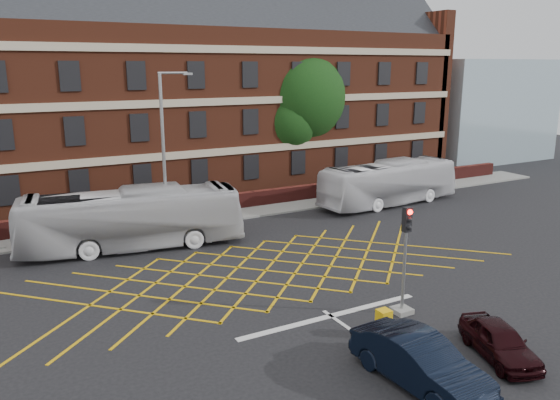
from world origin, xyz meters
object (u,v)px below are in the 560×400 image
car_maroon (499,341)px  traffic_light_near (404,270)px  bus_left (132,219)px  car_navy (420,361)px  street_lamp (166,185)px  utility_cabinet (384,323)px  deciduous_tree (297,104)px  bus_right (389,183)px

car_maroon → traffic_light_near: bearing=116.2°
bus_left → car_maroon: bearing=-146.6°
car_navy → street_lamp: street_lamp is taller
car_maroon → utility_cabinet: size_ratio=3.45×
car_maroon → deciduous_tree: (8.14, 27.10, 5.89)m
car_navy → deciduous_tree: (11.56, 27.03, 5.71)m
traffic_light_near → street_lamp: (-5.20, 13.21, 1.38)m
bus_right → street_lamp: (-15.94, -0.59, 1.64)m
car_navy → utility_cabinet: car_navy is taller
car_maroon → street_lamp: street_lamp is taller
bus_left → car_maroon: bus_left is taller
bus_right → bus_left: bearing=88.5°
bus_left → deciduous_tree: 19.47m
street_lamp → deciduous_tree: bearing=35.1°
deciduous_tree → street_lamp: deciduous_tree is taller
car_navy → traffic_light_near: 5.07m
car_maroon → deciduous_tree: size_ratio=0.32×
street_lamp → utility_cabinet: size_ratio=9.06×
bus_left → car_navy: (4.37, -16.97, -0.83)m
bus_left → street_lamp: bearing=-72.9°
bus_left → bus_right: bearing=-78.3°
bus_left → traffic_light_near: size_ratio=2.70×
car_navy → street_lamp: size_ratio=0.51×
street_lamp → utility_cabinet: 14.96m
bus_left → car_maroon: size_ratio=3.32×
car_navy → utility_cabinet: bearing=66.3°
car_navy → car_maroon: bearing=-5.6°
car_navy → traffic_light_near: traffic_light_near is taller
car_navy → deciduous_tree: 29.95m
car_maroon → utility_cabinet: bearing=147.4°
bus_right → deciduous_tree: size_ratio=1.00×
bus_left → deciduous_tree: bearing=-48.9°
traffic_light_near → bus_right: bearing=52.1°
bus_right → car_navy: 22.47m
deciduous_tree → traffic_light_near: bearing=-110.7°
street_lamp → bus_right: bearing=2.1°
utility_cabinet → bus_left: bearing=111.0°
car_navy → traffic_light_near: size_ratio=1.09×
bus_right → street_lamp: size_ratio=1.19×
car_navy → deciduous_tree: bearing=62.3°
bus_right → street_lamp: street_lamp is taller
bus_right → traffic_light_near: 17.50m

